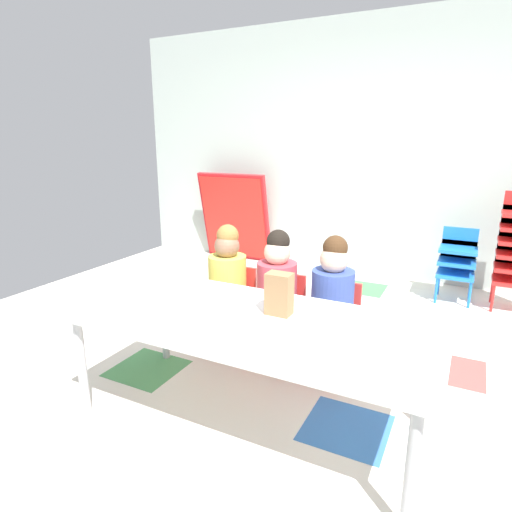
{
  "coord_description": "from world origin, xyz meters",
  "views": [
    {
      "loc": [
        0.91,
        -2.42,
        1.48
      ],
      "look_at": [
        -0.13,
        -0.37,
        0.85
      ],
      "focal_mm": 30.28,
      "sensor_mm": 36.0,
      "label": 1
    }
  ],
  "objects_px": {
    "craft_table": "(251,326)",
    "seated_child_far_right": "(333,294)",
    "seated_child_middle_seat": "(277,285)",
    "donut_powdered_on_plate": "(161,298)",
    "kid_chair_blue_stack": "(457,259)",
    "paper_plate_near_edge": "(161,301)",
    "seated_child_near_camera": "(228,277)",
    "paper_bag_brown": "(279,294)",
    "folded_activity_table": "(235,217)"
  },
  "relations": [
    {
      "from": "paper_bag_brown",
      "to": "folded_activity_table",
      "type": "bearing_deg",
      "value": 123.74
    },
    {
      "from": "seated_child_middle_seat",
      "to": "kid_chair_blue_stack",
      "type": "height_order",
      "value": "seated_child_middle_seat"
    },
    {
      "from": "folded_activity_table",
      "to": "kid_chair_blue_stack",
      "type": "bearing_deg",
      "value": -6.56
    },
    {
      "from": "craft_table",
      "to": "paper_bag_brown",
      "type": "distance_m",
      "value": 0.22
    },
    {
      "from": "kid_chair_blue_stack",
      "to": "seated_child_near_camera",
      "type": "bearing_deg",
      "value": -126.74
    },
    {
      "from": "seated_child_far_right",
      "to": "kid_chair_blue_stack",
      "type": "height_order",
      "value": "seated_child_far_right"
    },
    {
      "from": "paper_bag_brown",
      "to": "paper_plate_near_edge",
      "type": "xyz_separation_m",
      "value": [
        -0.65,
        -0.14,
        -0.11
      ]
    },
    {
      "from": "craft_table",
      "to": "kid_chair_blue_stack",
      "type": "bearing_deg",
      "value": 70.83
    },
    {
      "from": "folded_activity_table",
      "to": "paper_bag_brown",
      "type": "distance_m",
      "value": 3.22
    },
    {
      "from": "kid_chair_blue_stack",
      "to": "paper_plate_near_edge",
      "type": "bearing_deg",
      "value": -119.23
    },
    {
      "from": "craft_table",
      "to": "seated_child_middle_seat",
      "type": "relative_size",
      "value": 2.03
    },
    {
      "from": "seated_child_near_camera",
      "to": "seated_child_middle_seat",
      "type": "height_order",
      "value": "same"
    },
    {
      "from": "seated_child_near_camera",
      "to": "folded_activity_table",
      "type": "bearing_deg",
      "value": 118.58
    },
    {
      "from": "kid_chair_blue_stack",
      "to": "donut_powdered_on_plate",
      "type": "height_order",
      "value": "kid_chair_blue_stack"
    },
    {
      "from": "paper_plate_near_edge",
      "to": "craft_table",
      "type": "bearing_deg",
      "value": 3.54
    },
    {
      "from": "craft_table",
      "to": "donut_powdered_on_plate",
      "type": "distance_m",
      "value": 0.55
    },
    {
      "from": "craft_table",
      "to": "seated_child_far_right",
      "type": "height_order",
      "value": "seated_child_far_right"
    },
    {
      "from": "seated_child_middle_seat",
      "to": "paper_bag_brown",
      "type": "bearing_deg",
      "value": -65.18
    },
    {
      "from": "paper_bag_brown",
      "to": "paper_plate_near_edge",
      "type": "height_order",
      "value": "paper_bag_brown"
    },
    {
      "from": "seated_child_middle_seat",
      "to": "paper_plate_near_edge",
      "type": "height_order",
      "value": "seated_child_middle_seat"
    },
    {
      "from": "craft_table",
      "to": "seated_child_far_right",
      "type": "relative_size",
      "value": 2.03
    },
    {
      "from": "paper_bag_brown",
      "to": "seated_child_near_camera",
      "type": "bearing_deg",
      "value": 139.19
    },
    {
      "from": "seated_child_middle_seat",
      "to": "folded_activity_table",
      "type": "xyz_separation_m",
      "value": [
        -1.54,
        2.14,
        -0.02
      ]
    },
    {
      "from": "craft_table",
      "to": "paper_bag_brown",
      "type": "xyz_separation_m",
      "value": [
        0.11,
        0.1,
        0.16
      ]
    },
    {
      "from": "kid_chair_blue_stack",
      "to": "seated_child_middle_seat",
      "type": "bearing_deg",
      "value": -118.55
    },
    {
      "from": "craft_table",
      "to": "seated_child_middle_seat",
      "type": "bearing_deg",
      "value": 102.31
    },
    {
      "from": "folded_activity_table",
      "to": "paper_plate_near_edge",
      "type": "xyz_separation_m",
      "value": [
        1.13,
        -2.81,
        0.07
      ]
    },
    {
      "from": "craft_table",
      "to": "kid_chair_blue_stack",
      "type": "distance_m",
      "value": 2.64
    },
    {
      "from": "donut_powdered_on_plate",
      "to": "seated_child_near_camera",
      "type": "bearing_deg",
      "value": 87.22
    },
    {
      "from": "craft_table",
      "to": "seated_child_far_right",
      "type": "bearing_deg",
      "value": 70.01
    },
    {
      "from": "craft_table",
      "to": "folded_activity_table",
      "type": "distance_m",
      "value": 3.25
    },
    {
      "from": "kid_chair_blue_stack",
      "to": "donut_powdered_on_plate",
      "type": "distance_m",
      "value": 2.9
    },
    {
      "from": "seated_child_middle_seat",
      "to": "donut_powdered_on_plate",
      "type": "height_order",
      "value": "seated_child_middle_seat"
    },
    {
      "from": "kid_chair_blue_stack",
      "to": "craft_table",
      "type": "bearing_deg",
      "value": -109.17
    },
    {
      "from": "seated_child_near_camera",
      "to": "paper_bag_brown",
      "type": "xyz_separation_m",
      "value": [
        0.62,
        -0.54,
        0.16
      ]
    },
    {
      "from": "craft_table",
      "to": "kid_chair_blue_stack",
      "type": "relative_size",
      "value": 2.74
    },
    {
      "from": "craft_table",
      "to": "kid_chair_blue_stack",
      "type": "height_order",
      "value": "kid_chair_blue_stack"
    },
    {
      "from": "seated_child_near_camera",
      "to": "paper_plate_near_edge",
      "type": "relative_size",
      "value": 5.1
    },
    {
      "from": "kid_chair_blue_stack",
      "to": "paper_bag_brown",
      "type": "xyz_separation_m",
      "value": [
        -0.76,
        -2.38,
        0.32
      ]
    },
    {
      "from": "seated_child_far_right",
      "to": "seated_child_near_camera",
      "type": "bearing_deg",
      "value": 180.0
    },
    {
      "from": "seated_child_far_right",
      "to": "donut_powdered_on_plate",
      "type": "bearing_deg",
      "value": -139.1
    },
    {
      "from": "paper_bag_brown",
      "to": "craft_table",
      "type": "bearing_deg",
      "value": -135.93
    },
    {
      "from": "craft_table",
      "to": "seated_child_near_camera",
      "type": "relative_size",
      "value": 2.03
    },
    {
      "from": "seated_child_near_camera",
      "to": "paper_bag_brown",
      "type": "distance_m",
      "value": 0.84
    },
    {
      "from": "paper_bag_brown",
      "to": "donut_powdered_on_plate",
      "type": "xyz_separation_m",
      "value": [
        -0.65,
        -0.14,
        -0.09
      ]
    },
    {
      "from": "kid_chair_blue_stack",
      "to": "donut_powdered_on_plate",
      "type": "bearing_deg",
      "value": -119.23
    },
    {
      "from": "seated_child_middle_seat",
      "to": "donut_powdered_on_plate",
      "type": "distance_m",
      "value": 0.79
    },
    {
      "from": "seated_child_near_camera",
      "to": "seated_child_middle_seat",
      "type": "relative_size",
      "value": 1.0
    },
    {
      "from": "folded_activity_table",
      "to": "paper_bag_brown",
      "type": "relative_size",
      "value": 4.94
    },
    {
      "from": "seated_child_middle_seat",
      "to": "donut_powdered_on_plate",
      "type": "bearing_deg",
      "value": -121.02
    }
  ]
}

